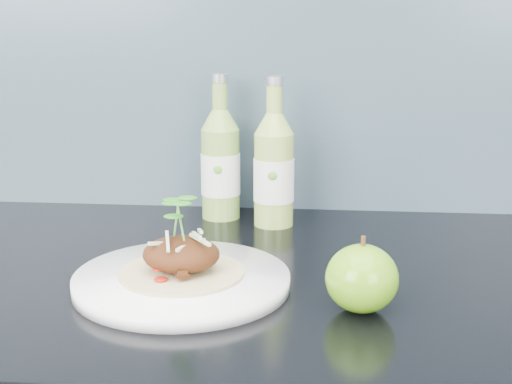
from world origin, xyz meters
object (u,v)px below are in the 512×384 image
Objects in this scene: green_apple at (362,278)px; cider_bottle_right at (274,170)px; dinner_plate at (182,281)px; cider_bottle_left at (221,164)px.

green_apple is 0.33m from cider_bottle_right.
dinner_plate is at bearing -99.57° from cider_bottle_right.
cider_bottle_right reaches higher than green_apple.
green_apple is (0.20, -0.05, 0.03)m from dinner_plate.
dinner_plate is at bearing -82.31° from cider_bottle_left.
cider_bottle_left is at bearing 120.16° from green_apple.
dinner_plate is 2.87× the size of green_apple.
cider_bottle_right is (0.09, 0.26, 0.08)m from dinner_plate.
green_apple is at bearing -51.33° from cider_bottle_left.
cider_bottle_right is at bearing 110.34° from green_apple.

